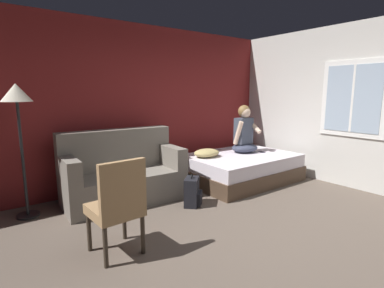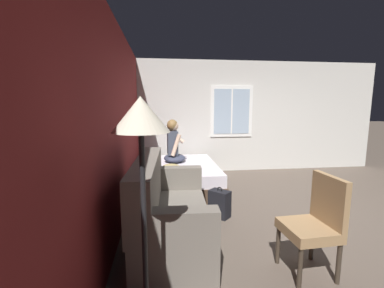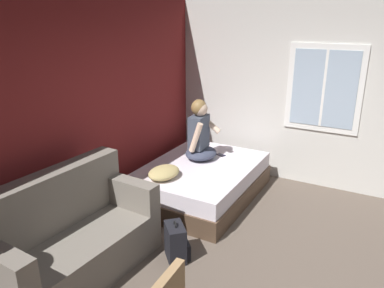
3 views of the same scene
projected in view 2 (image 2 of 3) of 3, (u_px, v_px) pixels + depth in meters
The scene contains 11 objects.
ground_plane at pixel (301, 212), 3.97m from camera, with size 40.00×40.00×0.00m, color brown.
wall_back_accent at pixel (115, 127), 3.43m from camera, with size 10.26×0.16×2.70m, color maroon.
wall_side_with_window at pixel (246, 117), 6.42m from camera, with size 0.19×6.72×2.70m.
bed at pixel (181, 176), 5.14m from camera, with size 1.97×1.42×0.48m.
couch at pixel (167, 213), 2.99m from camera, with size 1.74×0.91×1.04m.
side_chair at pixel (315, 221), 2.48m from camera, with size 0.48×0.48×0.98m.
person_seated at pixel (174, 145), 5.25m from camera, with size 0.54×0.46×0.88m.
backpack at pixel (220, 204), 3.80m from camera, with size 0.35×0.35×0.46m.
throw_pillow at pixel (171, 168), 4.46m from camera, with size 0.48×0.36×0.14m, color tan.
cell_phone at pixel (183, 159), 5.59m from camera, with size 0.07×0.14×0.01m, color black.
floor_lamp at pixel (142, 140), 1.59m from camera, with size 0.36×0.36×1.70m.
Camera 2 is at (-3.53, 2.14, 1.65)m, focal length 24.00 mm.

